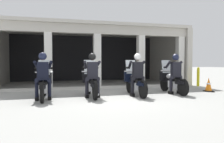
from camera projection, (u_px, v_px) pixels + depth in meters
ground_plane at (100, 88)px, 10.44m from camera, size 80.00×80.00×0.00m
station_building at (89, 49)px, 12.88m from camera, size 10.36×5.10×3.25m
kerb_strip at (99, 88)px, 9.99m from camera, size 9.86×0.24×0.12m
motorcycle_far_left at (44, 84)px, 7.25m from camera, size 0.62×2.04×1.35m
police_officer_far_left at (43, 72)px, 6.95m from camera, size 0.63×0.61×1.58m
motorcycle_center_left at (91, 83)px, 7.75m from camera, size 0.62×2.04×1.35m
police_officer_center_left at (92, 71)px, 7.46m from camera, size 0.63×0.61×1.58m
motorcycle_center_right at (135, 82)px, 8.06m from camera, size 0.62×2.04×1.35m
police_officer_center_right at (137, 71)px, 7.77m from camera, size 0.63×0.61×1.58m
motorcycle_far_right at (172, 81)px, 8.62m from camera, size 0.62×2.04×1.35m
police_officer_far_right at (175, 70)px, 8.33m from camera, size 0.63×0.61×1.58m
traffic_cone_flank at (209, 85)px, 9.06m from camera, size 0.34×0.34×0.59m
bollard_kerbside at (198, 77)px, 11.13m from camera, size 0.14×0.14×1.01m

